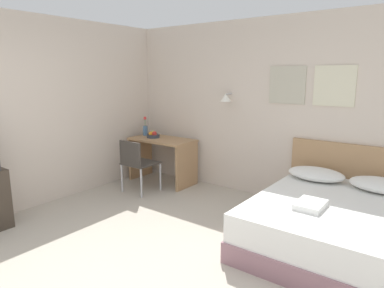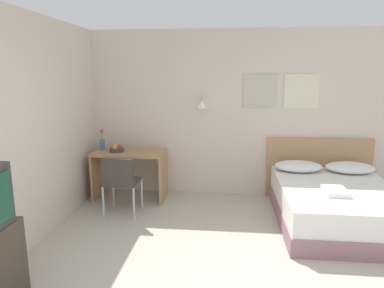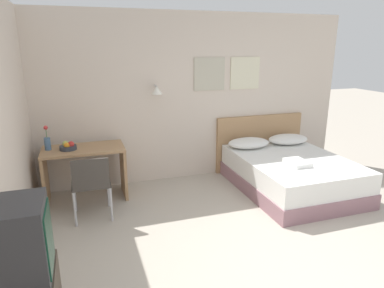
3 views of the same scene
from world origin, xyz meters
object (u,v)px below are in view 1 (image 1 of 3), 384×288
(pillow_right, at_px, (382,185))
(flower_vase, at_px, (145,129))
(desk_chair, at_px, (136,161))
(pillow_left, at_px, (316,174))
(headboard, at_px, (352,181))
(folded_towel_near_foot, at_px, (310,205))
(bed, at_px, (329,225))
(fruit_bowl, at_px, (153,135))
(desk, at_px, (162,152))

(pillow_right, xyz_separation_m, flower_vase, (-3.81, 0.01, 0.29))
(pillow_right, distance_m, desk_chair, 3.38)
(pillow_left, relative_size, desk_chair, 0.84)
(desk_chair, bearing_deg, headboard, 19.47)
(folded_towel_near_foot, height_order, flower_vase, flower_vase)
(bed, distance_m, pillow_right, 0.86)
(bed, relative_size, headboard, 1.21)
(fruit_bowl, relative_size, flower_vase, 0.66)
(folded_towel_near_foot, height_order, desk_chair, desk_chair)
(bed, height_order, desk_chair, desk_chair)
(bed, relative_size, flower_vase, 5.76)
(folded_towel_near_foot, xyz_separation_m, desk_chair, (-2.80, 0.27, -0.03))
(pillow_right, distance_m, folded_towel_near_foot, 1.11)
(desk, distance_m, desk_chair, 0.68)
(bed, distance_m, fruit_bowl, 3.28)
(folded_towel_near_foot, distance_m, fruit_bowl, 3.20)
(desk, bearing_deg, desk_chair, -85.18)
(pillow_left, distance_m, desk, 2.60)
(desk_chair, bearing_deg, flower_vase, 125.04)
(pillow_right, distance_m, fruit_bowl, 3.56)
(folded_towel_near_foot, bearing_deg, bed, 67.90)
(pillow_right, distance_m, flower_vase, 3.82)
(desk_chair, bearing_deg, pillow_right, 12.27)
(headboard, xyz_separation_m, desk, (-2.98, -0.36, 0.04))
(pillow_right, height_order, folded_towel_near_foot, pillow_right)
(folded_towel_near_foot, relative_size, desk_chair, 0.42)
(fruit_bowl, bearing_deg, desk_chair, -69.06)
(headboard, relative_size, flower_vase, 4.77)
(flower_vase, bearing_deg, pillow_left, -0.25)
(folded_towel_near_foot, xyz_separation_m, desk, (-2.86, 0.95, -0.02))
(bed, xyz_separation_m, pillow_right, (0.38, 0.69, 0.34))
(pillow_left, distance_m, flower_vase, 3.07)
(desk_chair, height_order, fruit_bowl, fruit_bowl)
(bed, relative_size, desk, 1.76)
(folded_towel_near_foot, distance_m, desk_chair, 2.82)
(pillow_left, xyz_separation_m, pillow_right, (0.75, 0.00, 0.00))
(pillow_left, distance_m, desk_chair, 2.65)
(folded_towel_near_foot, bearing_deg, desk, 161.69)
(fruit_bowl, bearing_deg, flower_vase, 163.93)
(headboard, distance_m, pillow_right, 0.50)
(bed, relative_size, pillow_left, 2.77)
(bed, distance_m, headboard, 1.04)
(desk, relative_size, desk_chair, 1.31)
(headboard, xyz_separation_m, desk_chair, (-2.92, -1.03, 0.03))
(headboard, bearing_deg, folded_towel_near_foot, -95.23)
(bed, relative_size, folded_towel_near_foot, 5.49)
(pillow_left, bearing_deg, folded_towel_near_foot, -75.45)
(bed, relative_size, pillow_right, 2.77)
(bed, bearing_deg, folded_towel_near_foot, -112.10)
(folded_towel_near_foot, height_order, desk, desk)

